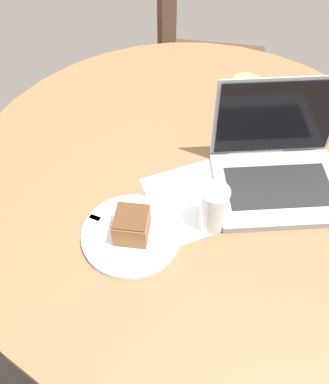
# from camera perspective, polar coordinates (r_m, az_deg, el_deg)

# --- Properties ---
(ground_plane) EXTENTS (12.00, 12.00, 0.00)m
(ground_plane) POSITION_cam_1_polar(r_m,az_deg,el_deg) (1.76, 2.49, -14.25)
(ground_plane) COLOR #4C4742
(dining_table) EXTENTS (1.18, 1.18, 0.76)m
(dining_table) POSITION_cam_1_polar(r_m,az_deg,el_deg) (1.23, 3.45, -1.83)
(dining_table) COLOR brown
(dining_table) RESTS_ON ground_plane
(chair) EXTENTS (0.59, 0.59, 0.98)m
(chair) POSITION_cam_1_polar(r_m,az_deg,el_deg) (1.97, 4.11, 16.45)
(chair) COLOR #472D1E
(chair) RESTS_ON ground_plane
(paper_document) EXTENTS (0.43, 0.32, 0.00)m
(paper_document) POSITION_cam_1_polar(r_m,az_deg,el_deg) (1.10, 8.05, 0.35)
(paper_document) COLOR white
(paper_document) RESTS_ON dining_table
(plate) EXTENTS (0.22, 0.22, 0.01)m
(plate) POSITION_cam_1_polar(r_m,az_deg,el_deg) (1.00, -4.25, -5.45)
(plate) COLOR silver
(plate) RESTS_ON dining_table
(cake_slice) EXTENTS (0.10, 0.10, 0.07)m
(cake_slice) POSITION_cam_1_polar(r_m,az_deg,el_deg) (0.97, -4.18, -4.22)
(cake_slice) COLOR brown
(cake_slice) RESTS_ON plate
(fork) EXTENTS (0.10, 0.16, 0.00)m
(fork) POSITION_cam_1_polar(r_m,az_deg,el_deg) (1.01, -6.20, -4.25)
(fork) COLOR silver
(fork) RESTS_ON plate
(coffee_glass) EXTENTS (0.08, 0.08, 0.09)m
(coffee_glass) POSITION_cam_1_polar(r_m,az_deg,el_deg) (1.30, 10.18, 12.11)
(coffee_glass) COLOR #997556
(coffee_glass) RESTS_ON dining_table
(water_glass) EXTENTS (0.07, 0.07, 0.11)m
(water_glass) POSITION_cam_1_polar(r_m,az_deg,el_deg) (0.99, 6.19, -2.01)
(water_glass) COLOR silver
(water_glass) RESTS_ON dining_table
(laptop) EXTENTS (0.38, 0.37, 0.24)m
(laptop) POSITION_cam_1_polar(r_m,az_deg,el_deg) (1.11, 14.20, 2.86)
(laptop) COLOR gray
(laptop) RESTS_ON dining_table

